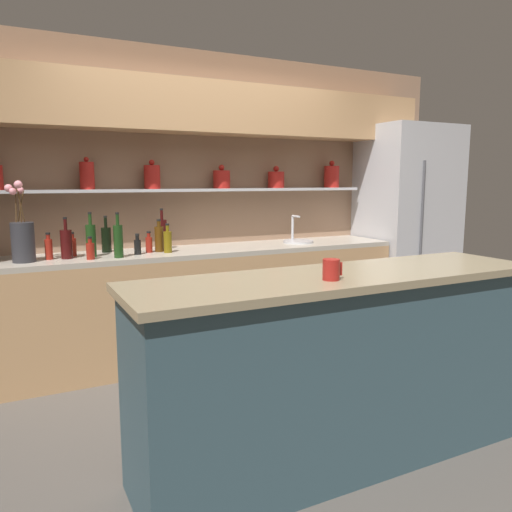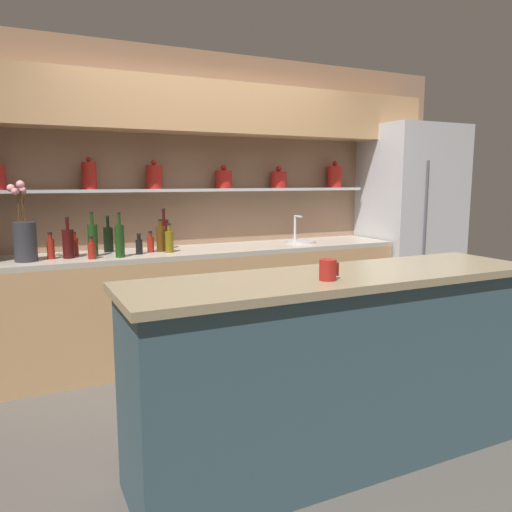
{
  "view_description": "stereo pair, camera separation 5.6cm",
  "coord_description": "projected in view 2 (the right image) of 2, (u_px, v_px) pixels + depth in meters",
  "views": [
    {
      "loc": [
        -1.53,
        -2.68,
        1.49
      ],
      "look_at": [
        -0.03,
        0.3,
        0.98
      ],
      "focal_mm": 35.0,
      "sensor_mm": 36.0,
      "label": 1
    },
    {
      "loc": [
        -1.48,
        -2.7,
        1.49
      ],
      "look_at": [
        -0.03,
        0.3,
        0.98
      ],
      "focal_mm": 35.0,
      "sensor_mm": 36.0,
      "label": 2
    }
  ],
  "objects": [
    {
      "name": "ground_plane",
      "position": [
        280.0,
        410.0,
        3.26
      ],
      "size": [
        12.0,
        12.0,
        0.0
      ],
      "primitive_type": "plane",
      "color": "#4C4742"
    },
    {
      "name": "back_wall_unit",
      "position": [
        199.0,
        174.0,
        4.39
      ],
      "size": [
        5.2,
        0.44,
        2.6
      ],
      "color": "#937056",
      "rests_on": "ground_plane"
    },
    {
      "name": "back_counter_unit",
      "position": [
        201.0,
        302.0,
        4.26
      ],
      "size": [
        3.59,
        0.62,
        0.92
      ],
      "color": "tan",
      "rests_on": "ground_plane"
    },
    {
      "name": "island_counter",
      "position": [
        339.0,
        368.0,
        2.62
      ],
      "size": [
        2.26,
        0.61,
        1.02
      ],
      "color": "#334C56",
      "rests_on": "ground_plane"
    },
    {
      "name": "refrigerator",
      "position": [
        410.0,
        227.0,
        5.11
      ],
      "size": [
        0.88,
        0.73,
        2.03
      ],
      "color": "#B7B7BC",
      "rests_on": "ground_plane"
    },
    {
      "name": "flower_vase",
      "position": [
        25.0,
        238.0,
        3.52
      ],
      "size": [
        0.17,
        0.17,
        0.57
      ],
      "color": "#2D2D33",
      "rests_on": "back_counter_unit"
    },
    {
      "name": "sink_fixture",
      "position": [
        300.0,
        240.0,
        4.61
      ],
      "size": [
        0.28,
        0.28,
        0.25
      ],
      "color": "#B7B7BC",
      "rests_on": "back_counter_unit"
    },
    {
      "name": "bottle_wine_0",
      "position": [
        68.0,
        243.0,
        3.68
      ],
      "size": [
        0.08,
        0.08,
        0.31
      ],
      "color": "#380C0C",
      "rests_on": "back_counter_unit"
    },
    {
      "name": "bottle_spirit_1",
      "position": [
        161.0,
        238.0,
        4.03
      ],
      "size": [
        0.07,
        0.07,
        0.26
      ],
      "color": "#4C2D0C",
      "rests_on": "back_counter_unit"
    },
    {
      "name": "bottle_sauce_2",
      "position": [
        139.0,
        246.0,
        3.88
      ],
      "size": [
        0.05,
        0.05,
        0.16
      ],
      "color": "black",
      "rests_on": "back_counter_unit"
    },
    {
      "name": "bottle_wine_3",
      "position": [
        108.0,
        239.0,
        4.0
      ],
      "size": [
        0.08,
        0.08,
        0.29
      ],
      "color": "black",
      "rests_on": "back_counter_unit"
    },
    {
      "name": "bottle_sauce_4",
      "position": [
        51.0,
        248.0,
        3.64
      ],
      "size": [
        0.05,
        0.05,
        0.2
      ],
      "color": "maroon",
      "rests_on": "back_counter_unit"
    },
    {
      "name": "bottle_sauce_5",
      "position": [
        151.0,
        243.0,
        3.99
      ],
      "size": [
        0.05,
        0.05,
        0.17
      ],
      "color": "maroon",
      "rests_on": "back_counter_unit"
    },
    {
      "name": "bottle_wine_6",
      "position": [
        164.0,
        234.0,
        4.15
      ],
      "size": [
        0.08,
        0.08,
        0.34
      ],
      "color": "#380C0C",
      "rests_on": "back_counter_unit"
    },
    {
      "name": "bottle_wine_7",
      "position": [
        93.0,
        240.0,
        3.75
      ],
      "size": [
        0.07,
        0.07,
        0.34
      ],
      "color": "#193814",
      "rests_on": "back_counter_unit"
    },
    {
      "name": "bottle_sauce_8",
      "position": [
        92.0,
        250.0,
        3.65
      ],
      "size": [
        0.06,
        0.06,
        0.17
      ],
      "color": "maroon",
      "rests_on": "back_counter_unit"
    },
    {
      "name": "bottle_oil_9",
      "position": [
        169.0,
        241.0,
        3.97
      ],
      "size": [
        0.06,
        0.06,
        0.23
      ],
      "color": "brown",
      "rests_on": "back_counter_unit"
    },
    {
      "name": "bottle_sauce_10",
      "position": [
        75.0,
        246.0,
        3.8
      ],
      "size": [
        0.06,
        0.06,
        0.18
      ],
      "color": "maroon",
      "rests_on": "back_counter_unit"
    },
    {
      "name": "bottle_wine_11",
      "position": [
        120.0,
        240.0,
        3.72
      ],
      "size": [
        0.07,
        0.07,
        0.34
      ],
      "color": "#193814",
      "rests_on": "back_counter_unit"
    },
    {
      "name": "coffee_mug",
      "position": [
        328.0,
        270.0,
        2.36
      ],
      "size": [
        0.1,
        0.08,
        0.1
      ],
      "color": "maroon",
      "rests_on": "island_counter"
    }
  ]
}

